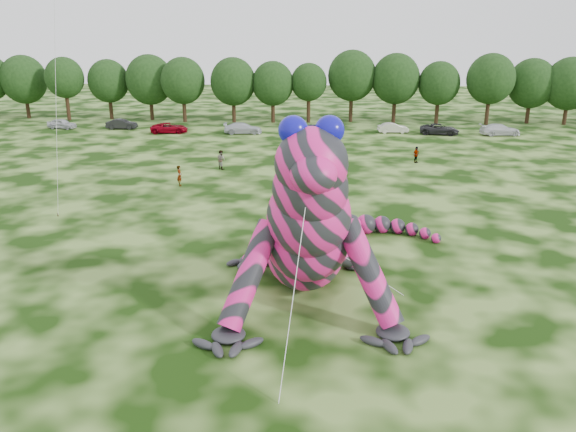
% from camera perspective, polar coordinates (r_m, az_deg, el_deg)
% --- Properties ---
extents(ground, '(240.00, 240.00, 0.00)m').
position_cam_1_polar(ground, '(30.15, -3.71, -7.12)').
color(ground, '#16330A').
rests_on(ground, ground).
extents(inflatable_gecko, '(18.09, 20.80, 9.63)m').
position_cam_1_polar(inflatable_gecko, '(29.09, 1.62, 2.10)').
color(inflatable_gecko, '#E41C80').
rests_on(inflatable_gecko, ground).
extents(tree_2, '(7.04, 6.34, 9.64)m').
position_cam_1_polar(tree_2, '(98.04, -25.17, 11.79)').
color(tree_2, black).
rests_on(tree_2, ground).
extents(tree_3, '(5.81, 5.23, 9.44)m').
position_cam_1_polar(tree_3, '(93.25, -21.65, 11.91)').
color(tree_3, black).
rests_on(tree_3, ground).
extents(tree_4, '(6.22, 5.60, 9.06)m').
position_cam_1_polar(tree_4, '(92.38, -17.72, 12.15)').
color(tree_4, black).
rests_on(tree_4, ground).
extents(tree_5, '(7.16, 6.44, 9.80)m').
position_cam_1_polar(tree_5, '(89.93, -13.84, 12.57)').
color(tree_5, black).
rests_on(tree_5, ground).
extents(tree_6, '(6.52, 5.86, 9.49)m').
position_cam_1_polar(tree_6, '(86.75, -10.59, 12.49)').
color(tree_6, black).
rests_on(tree_6, ground).
extents(tree_7, '(6.68, 6.01, 9.48)m').
position_cam_1_polar(tree_7, '(85.34, -5.58, 12.61)').
color(tree_7, black).
rests_on(tree_7, ground).
extents(tree_8, '(6.14, 5.53, 8.94)m').
position_cam_1_polar(tree_8, '(84.79, -1.55, 12.47)').
color(tree_8, black).
rests_on(tree_8, ground).
extents(tree_9, '(5.27, 4.74, 8.68)m').
position_cam_1_polar(tree_9, '(84.82, 2.11, 12.38)').
color(tree_9, black).
rests_on(tree_9, ground).
extents(tree_10, '(7.09, 6.38, 10.50)m').
position_cam_1_polar(tree_10, '(85.99, 6.48, 12.97)').
color(tree_10, black).
rests_on(tree_10, ground).
extents(tree_11, '(7.01, 6.31, 10.07)m').
position_cam_1_polar(tree_11, '(86.14, 10.84, 12.63)').
color(tree_11, black).
rests_on(tree_11, ground).
extents(tree_12, '(5.99, 5.39, 8.97)m').
position_cam_1_polar(tree_12, '(86.69, 15.03, 12.01)').
color(tree_12, black).
rests_on(tree_12, ground).
extents(tree_13, '(6.83, 6.15, 10.13)m').
position_cam_1_polar(tree_13, '(87.65, 19.80, 12.02)').
color(tree_13, black).
rests_on(tree_13, ground).
extents(tree_14, '(6.82, 6.14, 9.40)m').
position_cam_1_polar(tree_14, '(91.08, 23.42, 11.57)').
color(tree_14, black).
rests_on(tree_14, ground).
extents(tree_15, '(7.17, 6.45, 9.63)m').
position_cam_1_polar(tree_15, '(91.95, 26.62, 11.27)').
color(tree_15, black).
rests_on(tree_15, ground).
extents(car_0, '(4.28, 2.29, 1.38)m').
position_cam_1_polar(car_0, '(85.66, -21.99, 8.69)').
color(car_0, silver).
rests_on(car_0, ground).
extents(car_1, '(4.30, 1.71, 1.39)m').
position_cam_1_polar(car_1, '(82.52, -16.54, 8.94)').
color(car_1, black).
rests_on(car_1, ground).
extents(car_2, '(5.24, 2.97, 1.38)m').
position_cam_1_polar(car_2, '(77.63, -11.96, 8.75)').
color(car_2, maroon).
rests_on(car_2, ground).
extents(car_3, '(5.17, 2.45, 1.45)m').
position_cam_1_polar(car_3, '(75.72, -4.60, 8.88)').
color(car_3, silver).
rests_on(car_3, ground).
extents(car_4, '(3.90, 1.79, 1.30)m').
position_cam_1_polar(car_4, '(75.52, 2.86, 8.83)').
color(car_4, '#142647').
rests_on(car_4, ground).
extents(car_5, '(4.16, 1.79, 1.33)m').
position_cam_1_polar(car_5, '(77.38, 10.61, 8.78)').
color(car_5, beige).
rests_on(car_5, ground).
extents(car_6, '(5.40, 3.15, 1.41)m').
position_cam_1_polar(car_6, '(77.44, 15.12, 8.51)').
color(car_6, black).
rests_on(car_6, ground).
extents(car_7, '(5.36, 2.65, 1.50)m').
position_cam_1_polar(car_7, '(79.19, 20.74, 8.20)').
color(car_7, silver).
rests_on(car_7, ground).
extents(spectator_3, '(0.98, 1.00, 1.69)m').
position_cam_1_polar(spectator_3, '(59.69, 12.88, 6.09)').
color(spectator_3, gray).
rests_on(spectator_3, ground).
extents(spectator_5, '(1.59, 0.58, 1.69)m').
position_cam_1_polar(spectator_5, '(44.34, 3.71, 2.40)').
color(spectator_5, gray).
rests_on(spectator_5, ground).
extents(spectator_0, '(0.63, 0.77, 1.81)m').
position_cam_1_polar(spectator_0, '(50.16, -10.96, 4.04)').
color(spectator_0, gray).
rests_on(spectator_0, ground).
extents(spectator_1, '(1.15, 1.14, 1.88)m').
position_cam_1_polar(spectator_1, '(55.85, -6.81, 5.70)').
color(spectator_1, gray).
rests_on(spectator_1, ground).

